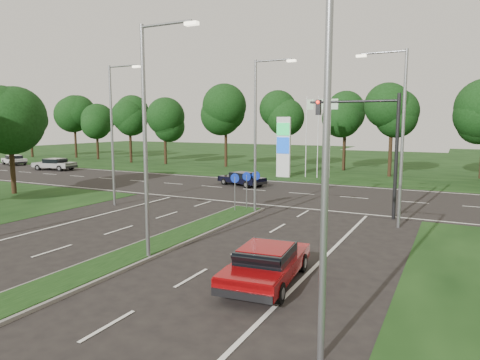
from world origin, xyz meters
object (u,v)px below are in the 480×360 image
at_px(red_sedan, 267,263).
at_px(far_car_b, 14,160).
at_px(navy_sedan, 242,178).
at_px(far_car_a, 55,164).

height_order(red_sedan, far_car_b, red_sedan).
bearing_deg(navy_sedan, far_car_a, 106.07).
bearing_deg(far_car_a, red_sedan, -129.50).
relative_size(red_sedan, navy_sedan, 1.05).
relative_size(far_car_a, far_car_b, 1.05).
distance_m(red_sedan, navy_sedan, 22.74).
xyz_separation_m(red_sedan, far_car_b, (-45.85, 23.20, -0.02)).
bearing_deg(navy_sedan, red_sedan, -132.17).
bearing_deg(far_car_b, red_sedan, -97.61).
height_order(navy_sedan, far_car_a, far_car_a).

